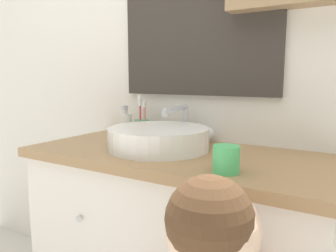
{
  "coord_description": "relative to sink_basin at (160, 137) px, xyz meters",
  "views": [
    {
      "loc": [
        0.58,
        -0.67,
        1.05
      ],
      "look_at": [
        -0.01,
        0.29,
        0.89
      ],
      "focal_mm": 35.0,
      "sensor_mm": 36.0,
      "label": 1
    }
  ],
  "objects": [
    {
      "name": "wall_back",
      "position": [
        0.1,
        0.28,
        0.46
      ],
      "size": [
        3.2,
        0.18,
        2.5
      ],
      "color": "silver",
      "rests_on": "ground_plane"
    },
    {
      "name": "vanity_counter",
      "position": [
        0.08,
        -0.0,
        -0.43
      ],
      "size": [
        1.12,
        0.52,
        0.79
      ],
      "color": "silver",
      "rests_on": "ground_plane"
    },
    {
      "name": "sink_basin",
      "position": [
        0.0,
        0.0,
        0.0
      ],
      "size": [
        0.38,
        0.43,
        0.15
      ],
      "color": "white",
      "rests_on": "vanity_counter"
    },
    {
      "name": "toothbrush_holder",
      "position": [
        -0.2,
        0.17,
        0.01
      ],
      "size": [
        0.07,
        0.07,
        0.19
      ],
      "color": "#66B27F",
      "rests_on": "vanity_counter"
    },
    {
      "name": "soap_dispenser",
      "position": [
        -0.29,
        0.16,
        0.01
      ],
      "size": [
        0.05,
        0.05,
        0.14
      ],
      "color": "white",
      "rests_on": "vanity_counter"
    },
    {
      "name": "drinking_cup",
      "position": [
        0.33,
        -0.17,
        -0.0
      ],
      "size": [
        0.08,
        0.08,
        0.08
      ],
      "primitive_type": "cylinder",
      "color": "#4CC670",
      "rests_on": "vanity_counter"
    }
  ]
}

